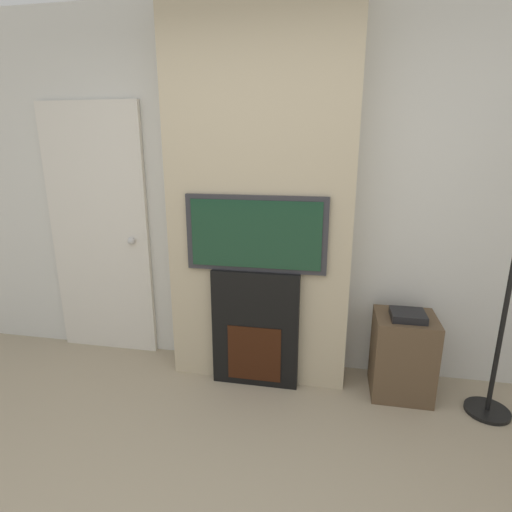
# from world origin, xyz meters

# --- Properties ---
(wall_back) EXTENTS (6.00, 0.06, 2.70)m
(wall_back) POSITION_xyz_m (0.00, 2.03, 1.35)
(wall_back) COLOR silver
(wall_back) RESTS_ON ground_plane
(chimney_breast) EXTENTS (1.28, 0.31, 2.70)m
(chimney_breast) POSITION_xyz_m (0.00, 1.84, 1.35)
(chimney_breast) COLOR #BCAD8E
(chimney_breast) RESTS_ON ground_plane
(fireplace) EXTENTS (0.62, 0.15, 0.87)m
(fireplace) POSITION_xyz_m (0.00, 1.69, 0.43)
(fireplace) COLOR black
(fireplace) RESTS_ON ground_plane
(television) EXTENTS (0.97, 0.07, 0.53)m
(television) POSITION_xyz_m (0.00, 1.68, 1.13)
(television) COLOR #2D2D33
(television) RESTS_ON fireplace
(media_stand) EXTENTS (0.41, 0.37, 0.64)m
(media_stand) POSITION_xyz_m (1.04, 1.73, 0.30)
(media_stand) COLOR brown
(media_stand) RESTS_ON ground_plane
(entry_door) EXTENTS (0.85, 0.09, 2.04)m
(entry_door) POSITION_xyz_m (-1.35, 1.97, 1.02)
(entry_door) COLOR silver
(entry_door) RESTS_ON ground_plane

